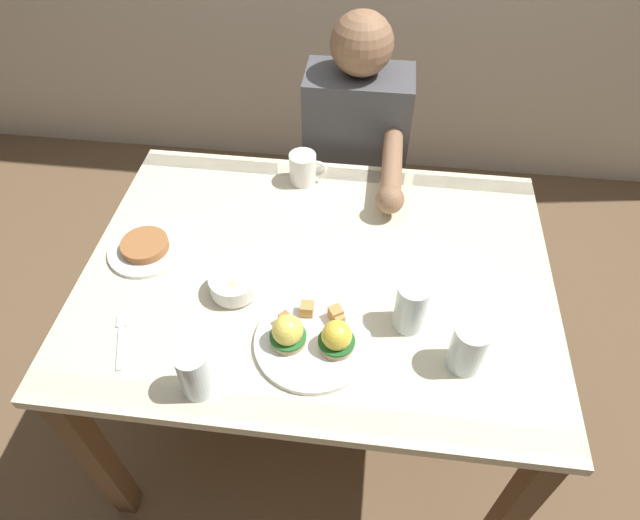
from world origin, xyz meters
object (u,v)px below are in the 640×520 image
dining_table (317,296)px  water_glass_far (467,350)px  coffee_mug (304,167)px  water_glass_near (195,375)px  side_plate (146,248)px  fruit_bowl (234,284)px  fork (121,338)px  eggs_benedict_plate (312,337)px  diner_person (356,159)px  water_glass_extra (411,308)px

dining_table → water_glass_far: 0.46m
coffee_mug → water_glass_far: bearing=-53.0°
water_glass_near → side_plate: 0.46m
coffee_mug → water_glass_near: size_ratio=0.86×
fruit_bowl → side_plate: fruit_bowl is taller
fork → dining_table: bearing=31.9°
dining_table → eggs_benedict_plate: 0.26m
water_glass_far → diner_person: diner_person is taller
water_glass_near → side_plate: bearing=123.3°
eggs_benedict_plate → water_glass_extra: bearing=21.5°
coffee_mug → side_plate: (-0.37, -0.34, -0.04)m
coffee_mug → water_glass_extra: 0.59m
diner_person → water_glass_far: bearing=-70.2°
fruit_bowl → fork: bearing=-144.0°
dining_table → side_plate: 0.47m
eggs_benedict_plate → water_glass_extra: size_ratio=2.02×
fork → diner_person: (0.48, 0.87, -0.09)m
eggs_benedict_plate → water_glass_near: 0.27m
fruit_bowl → dining_table: bearing=26.5°
dining_table → water_glass_near: (-0.21, -0.37, 0.16)m
dining_table → side_plate: size_ratio=6.00×
side_plate → diner_person: (0.52, 0.59, -0.10)m
fruit_bowl → water_glass_far: water_glass_far is taller
fruit_bowl → water_glass_extra: (0.43, -0.04, 0.03)m
coffee_mug → water_glass_far: water_glass_far is taller
coffee_mug → side_plate: size_ratio=0.56×
water_glass_far → side_plate: (-0.82, 0.25, -0.04)m
water_glass_extra → dining_table: bearing=148.9°
eggs_benedict_plate → coffee_mug: size_ratio=2.43×
water_glass_near → water_glass_extra: (0.44, 0.23, 0.00)m
water_glass_near → eggs_benedict_plate: bearing=32.2°
coffee_mug → fork: 0.71m
fruit_bowl → coffee_mug: (0.11, 0.45, 0.02)m
fruit_bowl → fork: (-0.23, -0.17, -0.03)m
dining_table → diner_person: (0.06, 0.60, 0.02)m
water_glass_near → side_plate: size_ratio=0.64×
fork → side_plate: size_ratio=0.76×
fruit_bowl → water_glass_near: water_glass_near is taller
water_glass_far → diner_person: 0.90m
water_glass_far → water_glass_near: bearing=-166.7°
side_plate → diner_person: 0.79m
eggs_benedict_plate → coffee_mug: coffee_mug is taller
eggs_benedict_plate → fork: bearing=-175.1°
water_glass_near → water_glass_extra: 0.50m
fruit_bowl → water_glass_far: bearing=-14.1°
eggs_benedict_plate → fork: size_ratio=1.76×
dining_table → side_plate: side_plate is taller
dining_table → water_glass_far: water_glass_far is taller
water_glass_extra → eggs_benedict_plate: bearing=-158.5°
dining_table → water_glass_extra: size_ratio=8.97×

